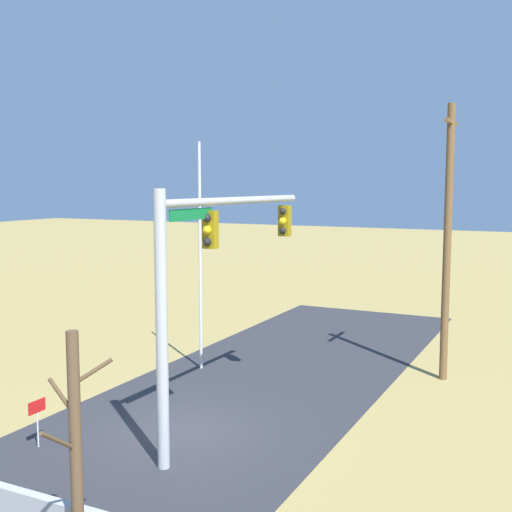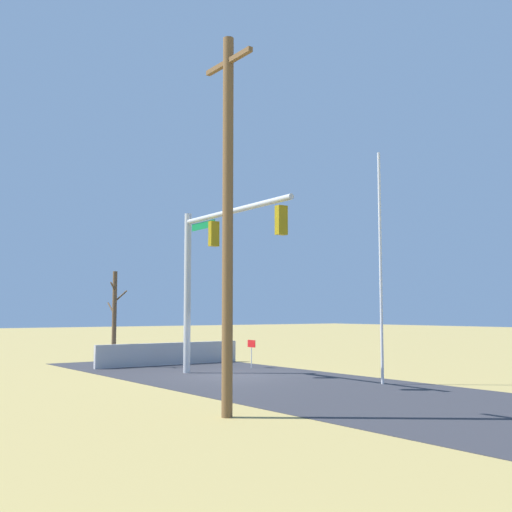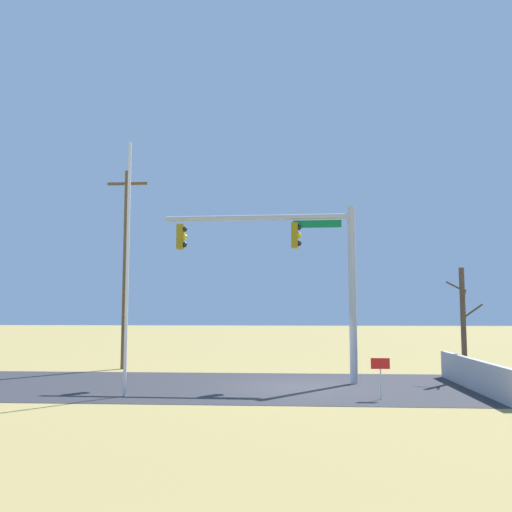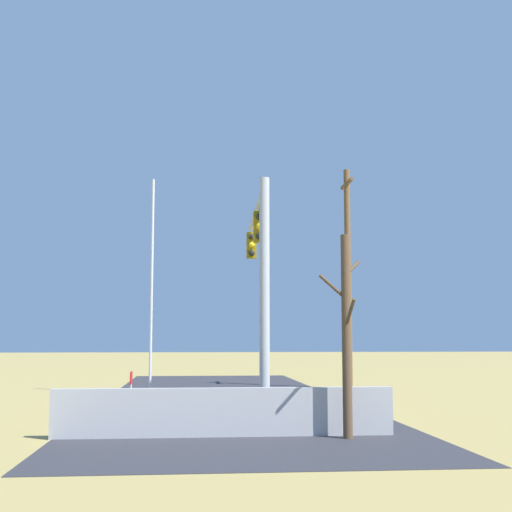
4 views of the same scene
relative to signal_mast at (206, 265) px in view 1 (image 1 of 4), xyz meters
The scene contains 8 objects.
ground_plane 4.65m from the signal_mast, 104.63° to the right, with size 160.00×160.00×0.00m, color #9E894C.
road_surface 6.28m from the signal_mast, 168.08° to the right, with size 28.00×8.00×0.01m, color #2D2D33.
sidewalk_corner 5.41m from the signal_mast, ahead, with size 6.00×6.00×0.01m, color #B7B5AD.
signal_mast is the anchor object (origin of this frame).
flagpole 6.51m from the signal_mast, 147.41° to the right, with size 0.10×0.10×8.04m, color silver.
utility_pole 9.19m from the signal_mast, 150.59° to the left, with size 1.90×0.26×9.19m.
bare_tree 6.77m from the signal_mast, 11.10° to the left, with size 1.27×1.02×4.29m.
open_sign 5.61m from the signal_mast, 56.89° to the right, with size 0.56×0.04×1.22m.
Camera 1 is at (14.11, 9.12, 6.60)m, focal length 45.30 mm.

